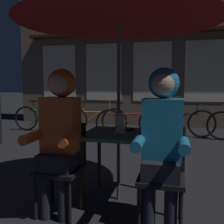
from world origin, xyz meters
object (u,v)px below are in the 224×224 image
object	(u,v)px
cafe_table	(119,142)
bicycle_nearest	(44,118)
patio_umbrella	(119,4)
bicycle_third	(131,122)
person_right_hooded	(162,132)
bicycle_second	(94,120)
chair_left	(63,162)
book	(124,129)
chair_right	(162,170)
lantern	(120,122)
person_left_hooded	(59,127)
bicycle_fourth	(179,122)

from	to	relation	value
cafe_table	bicycle_nearest	world-z (taller)	bicycle_nearest
patio_umbrella	bicycle_third	distance (m)	3.86
person_right_hooded	bicycle_nearest	world-z (taller)	person_right_hooded
bicycle_second	bicycle_third	bearing A→B (deg)	-9.93
chair_left	bicycle_nearest	xyz separation A→B (m)	(-2.35, 3.94, -0.14)
bicycle_second	book	size ratio (longest dim) A/B	8.40
chair_right	book	size ratio (longest dim) A/B	4.35
lantern	bicycle_third	world-z (taller)	lantern
person_left_hooded	bicycle_second	world-z (taller)	person_left_hooded
chair_right	person_right_hooded	world-z (taller)	person_right_hooded
patio_umbrella	lantern	size ratio (longest dim) A/B	10.00
person_right_hooded	cafe_table	bearing A→B (deg)	138.43
bicycle_third	person_left_hooded	bearing A→B (deg)	-90.17
patio_umbrella	chair_right	world-z (taller)	patio_umbrella
cafe_table	chair_right	size ratio (longest dim) A/B	0.85
patio_umbrella	bicycle_nearest	xyz separation A→B (m)	(-2.83, 3.57, -1.71)
chair_right	person_right_hooded	size ratio (longest dim) A/B	0.62
chair_left	bicycle_nearest	bearing A→B (deg)	120.75
patio_umbrella	lantern	bearing A→B (deg)	-38.57
bicycle_nearest	bicycle_second	world-z (taller)	same
chair_right	bicycle_fourth	size ratio (longest dim) A/B	0.52
chair_right	person_left_hooded	xyz separation A→B (m)	(-0.96, -0.06, 0.36)
person_left_hooded	bicycle_nearest	size ratio (longest dim) A/B	0.83
bicycle_nearest	bicycle_second	size ratio (longest dim) A/B	1.00
cafe_table	bicycle_nearest	size ratio (longest dim) A/B	0.44
patio_umbrella	book	xyz separation A→B (m)	(0.02, 0.16, -1.31)
bicycle_second	cafe_table	bearing A→B (deg)	-68.35
bicycle_fourth	book	size ratio (longest dim) A/B	8.40
person_left_hooded	patio_umbrella	bearing A→B (deg)	41.57
bicycle_nearest	lantern	bearing A→B (deg)	-51.59
chair_left	person_right_hooded	size ratio (longest dim) A/B	0.62
cafe_table	patio_umbrella	xyz separation A→B (m)	(0.00, 0.00, 1.42)
cafe_table	person_right_hooded	xyz separation A→B (m)	(0.48, -0.43, 0.21)
bicycle_nearest	bicycle_fourth	bearing A→B (deg)	1.34
person_right_hooded	bicycle_third	xyz separation A→B (m)	(-0.95, 3.85, -0.50)
chair_left	bicycle_second	bearing A→B (deg)	103.43
cafe_table	chair_left	world-z (taller)	chair_left
patio_umbrella	cafe_table	bearing A→B (deg)	0.00
person_right_hooded	book	size ratio (longest dim) A/B	7.00
bicycle_third	bicycle_fourth	bearing A→B (deg)	11.45
book	bicycle_nearest	bearing A→B (deg)	155.64
chair_right	book	xyz separation A→B (m)	(-0.46, 0.53, 0.26)
chair_left	book	xyz separation A→B (m)	(0.50, 0.53, 0.26)
bicycle_nearest	bicycle_fourth	size ratio (longest dim) A/B	1.00
chair_left	bicycle_nearest	size ratio (longest dim) A/B	0.52
chair_left	bicycle_third	size ratio (longest dim) A/B	0.53
cafe_table	bicycle_nearest	distance (m)	4.57
cafe_table	book	world-z (taller)	book
lantern	cafe_table	bearing A→B (deg)	141.43
bicycle_fourth	chair_left	bearing A→B (deg)	-105.76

